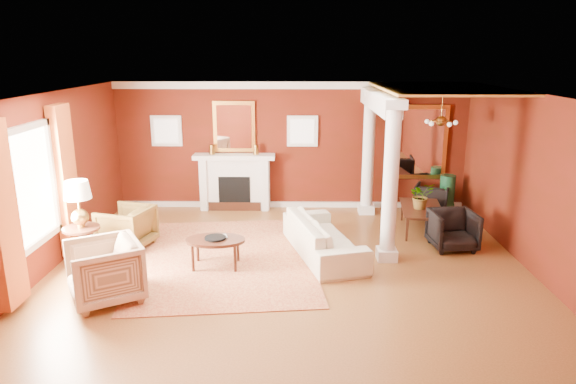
{
  "coord_description": "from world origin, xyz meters",
  "views": [
    {
      "loc": [
        0.06,
        -8.13,
        3.54
      ],
      "look_at": [
        -0.04,
        0.59,
        1.15
      ],
      "focal_mm": 32.0,
      "sensor_mm": 36.0,
      "label": 1
    }
  ],
  "objects_px": {
    "armchair_leopard": "(126,225)",
    "side_table": "(79,210)",
    "coffee_table": "(215,241)",
    "dining_table": "(423,212)",
    "sofa": "(324,231)",
    "armchair_stripe": "(104,268)"
  },
  "relations": [
    {
      "from": "coffee_table",
      "to": "dining_table",
      "type": "bearing_deg",
      "value": 25.25
    },
    {
      "from": "sofa",
      "to": "armchair_stripe",
      "type": "xyz_separation_m",
      "value": [
        -3.29,
        -1.8,
        0.04
      ]
    },
    {
      "from": "armchair_stripe",
      "to": "sofa",
      "type": "bearing_deg",
      "value": 88.7
    },
    {
      "from": "armchair_stripe",
      "to": "side_table",
      "type": "height_order",
      "value": "side_table"
    },
    {
      "from": "armchair_leopard",
      "to": "side_table",
      "type": "height_order",
      "value": "side_table"
    },
    {
      "from": "armchair_leopard",
      "to": "side_table",
      "type": "relative_size",
      "value": 0.58
    },
    {
      "from": "armchair_leopard",
      "to": "side_table",
      "type": "xyz_separation_m",
      "value": [
        -0.45,
        -0.89,
        0.58
      ]
    },
    {
      "from": "coffee_table",
      "to": "dining_table",
      "type": "relative_size",
      "value": 0.7
    },
    {
      "from": "sofa",
      "to": "armchair_leopard",
      "type": "relative_size",
      "value": 2.69
    },
    {
      "from": "armchair_leopard",
      "to": "coffee_table",
      "type": "xyz_separation_m",
      "value": [
        1.79,
        -0.89,
        0.03
      ]
    },
    {
      "from": "armchair_stripe",
      "to": "side_table",
      "type": "xyz_separation_m",
      "value": [
        -0.81,
        1.22,
        0.51
      ]
    },
    {
      "from": "dining_table",
      "to": "sofa",
      "type": "bearing_deg",
      "value": 128.97
    },
    {
      "from": "sofa",
      "to": "side_table",
      "type": "xyz_separation_m",
      "value": [
        -4.1,
        -0.58,
        0.56
      ]
    },
    {
      "from": "coffee_table",
      "to": "side_table",
      "type": "height_order",
      "value": "side_table"
    },
    {
      "from": "coffee_table",
      "to": "armchair_stripe",
      "type": "bearing_deg",
      "value": -139.54
    },
    {
      "from": "coffee_table",
      "to": "side_table",
      "type": "distance_m",
      "value": 2.31
    },
    {
      "from": "armchair_leopard",
      "to": "coffee_table",
      "type": "distance_m",
      "value": 2.0
    },
    {
      "from": "armchair_leopard",
      "to": "dining_table",
      "type": "xyz_separation_m",
      "value": [
        5.72,
        0.97,
        -0.04
      ]
    },
    {
      "from": "side_table",
      "to": "dining_table",
      "type": "bearing_deg",
      "value": 16.77
    },
    {
      "from": "armchair_stripe",
      "to": "dining_table",
      "type": "height_order",
      "value": "armchair_stripe"
    },
    {
      "from": "sofa",
      "to": "side_table",
      "type": "height_order",
      "value": "side_table"
    },
    {
      "from": "armchair_leopard",
      "to": "sofa",
      "type": "bearing_deg",
      "value": 100.93
    }
  ]
}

